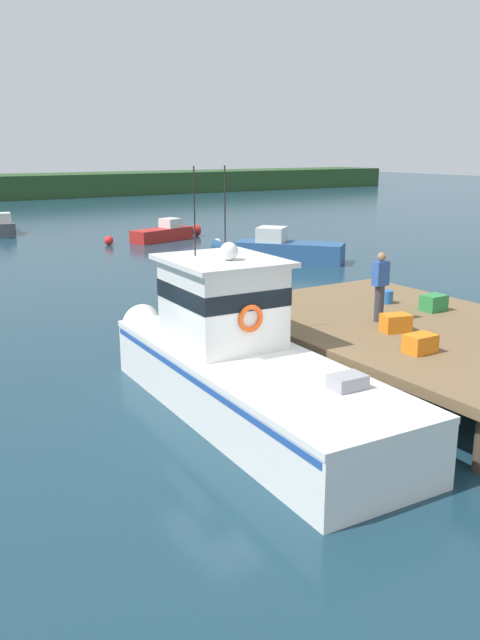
{
  "coord_description": "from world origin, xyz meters",
  "views": [
    {
      "loc": [
        -6.47,
        -10.24,
        5.15
      ],
      "look_at": [
        1.2,
        1.78,
        1.4
      ],
      "focal_mm": 36.87,
      "sensor_mm": 36.0,
      "label": 1
    }
  ],
  "objects_px": {
    "moored_boat_mid_harbor": "(2,226)",
    "mooring_buoy_outer": "(217,243)",
    "moored_boat_outer_mooring": "(280,250)",
    "crate_single_far": "(396,323)",
    "main_fishing_boat": "(238,361)",
    "mooring_buoy_inshore": "(109,241)",
    "moored_boat_near_channel": "(166,233)",
    "crate_single_by_cleat": "(434,303)",
    "crate_stack_near_edge": "(420,343)",
    "deckhand_by_the_boat": "(380,285)",
    "bait_bucket": "(387,297)"
  },
  "relations": [
    {
      "from": "crate_single_far",
      "to": "mooring_buoy_outer",
      "type": "height_order",
      "value": "crate_single_far"
    },
    {
      "from": "crate_single_by_cleat",
      "to": "moored_boat_outer_mooring",
      "type": "relative_size",
      "value": 0.11
    },
    {
      "from": "mooring_buoy_inshore",
      "to": "crate_single_far",
      "type": "bearing_deg",
      "value": -96.48
    },
    {
      "from": "moored_boat_mid_harbor",
      "to": "mooring_buoy_inshore",
      "type": "relative_size",
      "value": 10.33
    },
    {
      "from": "deckhand_by_the_boat",
      "to": "moored_boat_near_channel",
      "type": "distance_m",
      "value": 24.05
    },
    {
      "from": "crate_single_by_cleat",
      "to": "moored_boat_outer_mooring",
      "type": "bearing_deg",
      "value": 68.95
    },
    {
      "from": "main_fishing_boat",
      "to": "crate_stack_near_edge",
      "type": "xyz_separation_m",
      "value": [
        3.03,
        -1.99,
        0.38
      ]
    },
    {
      "from": "moored_boat_mid_harbor",
      "to": "mooring_buoy_inshore",
      "type": "bearing_deg",
      "value": -66.47
    },
    {
      "from": "moored_boat_near_channel",
      "to": "moored_boat_outer_mooring",
      "type": "distance_m",
      "value": 9.48
    },
    {
      "from": "mooring_buoy_inshore",
      "to": "moored_boat_mid_harbor",
      "type": "bearing_deg",
      "value": 113.53
    },
    {
      "from": "crate_stack_near_edge",
      "to": "bait_bucket",
      "type": "relative_size",
      "value": 1.76
    },
    {
      "from": "crate_single_far",
      "to": "moored_boat_outer_mooring",
      "type": "distance_m",
      "value": 16.53
    },
    {
      "from": "moored_boat_mid_harbor",
      "to": "mooring_buoy_inshore",
      "type": "height_order",
      "value": "moored_boat_mid_harbor"
    },
    {
      "from": "crate_stack_near_edge",
      "to": "moored_boat_outer_mooring",
      "type": "bearing_deg",
      "value": 62.84
    },
    {
      "from": "bait_bucket",
      "to": "deckhand_by_the_boat",
      "type": "height_order",
      "value": "deckhand_by_the_boat"
    },
    {
      "from": "main_fishing_boat",
      "to": "crate_single_far",
      "type": "xyz_separation_m",
      "value": [
        3.75,
        -0.62,
        0.39
      ]
    },
    {
      "from": "moored_boat_near_channel",
      "to": "bait_bucket",
      "type": "bearing_deg",
      "value": -101.48
    },
    {
      "from": "deckhand_by_the_boat",
      "to": "moored_boat_near_channel",
      "type": "height_order",
      "value": "deckhand_by_the_boat"
    },
    {
      "from": "bait_bucket",
      "to": "main_fishing_boat",
      "type": "bearing_deg",
      "value": -165.22
    },
    {
      "from": "moored_boat_mid_harbor",
      "to": "mooring_buoy_outer",
      "type": "distance_m",
      "value": 14.86
    },
    {
      "from": "crate_stack_near_edge",
      "to": "mooring_buoy_inshore",
      "type": "bearing_deg",
      "value": 82.27
    },
    {
      "from": "moored_boat_outer_mooring",
      "to": "mooring_buoy_outer",
      "type": "bearing_deg",
      "value": 93.73
    },
    {
      "from": "main_fishing_boat",
      "to": "moored_boat_mid_harbor",
      "type": "bearing_deg",
      "value": 84.95
    },
    {
      "from": "main_fishing_boat",
      "to": "crate_single_far",
      "type": "distance_m",
      "value": 3.82
    },
    {
      "from": "moored_boat_mid_harbor",
      "to": "moored_boat_near_channel",
      "type": "bearing_deg",
      "value": -48.85
    },
    {
      "from": "crate_stack_near_edge",
      "to": "moored_boat_near_channel",
      "type": "height_order",
      "value": "crate_stack_near_edge"
    },
    {
      "from": "crate_single_by_cleat",
      "to": "moored_boat_near_channel",
      "type": "distance_m",
      "value": 23.6
    },
    {
      "from": "crate_single_far",
      "to": "deckhand_by_the_boat",
      "type": "relative_size",
      "value": 0.37
    },
    {
      "from": "mooring_buoy_inshore",
      "to": "moored_boat_near_channel",
      "type": "bearing_deg",
      "value": 2.4
    },
    {
      "from": "main_fishing_boat",
      "to": "deckhand_by_the_boat",
      "type": "bearing_deg",
      "value": 3.29
    },
    {
      "from": "crate_stack_near_edge",
      "to": "crate_single_by_cleat",
      "type": "bearing_deg",
      "value": 37.51
    },
    {
      "from": "moored_boat_near_channel",
      "to": "moored_boat_outer_mooring",
      "type": "relative_size",
      "value": 0.88
    },
    {
      "from": "bait_bucket",
      "to": "crate_single_by_cleat",
      "type": "bearing_deg",
      "value": -71.62
    },
    {
      "from": "moored_boat_outer_mooring",
      "to": "deckhand_by_the_boat",
      "type": "bearing_deg",
      "value": -117.53
    },
    {
      "from": "main_fishing_boat",
      "to": "moored_boat_mid_harbor",
      "type": "distance_m",
      "value": 31.87
    },
    {
      "from": "deckhand_by_the_boat",
      "to": "main_fishing_boat",
      "type": "bearing_deg",
      "value": -176.71
    },
    {
      "from": "main_fishing_boat",
      "to": "crate_single_by_cleat",
      "type": "height_order",
      "value": "main_fishing_boat"
    },
    {
      "from": "mooring_buoy_outer",
      "to": "moored_boat_near_channel",
      "type": "bearing_deg",
      "value": 102.3
    },
    {
      "from": "bait_bucket",
      "to": "moored_boat_outer_mooring",
      "type": "height_order",
      "value": "moored_boat_outer_mooring"
    },
    {
      "from": "deckhand_by_the_boat",
      "to": "mooring_buoy_outer",
      "type": "distance_m",
      "value": 20.35
    },
    {
      "from": "moored_boat_mid_harbor",
      "to": "crate_stack_near_edge",
      "type": "bearing_deg",
      "value": -89.61
    },
    {
      "from": "moored_boat_mid_harbor",
      "to": "moored_boat_outer_mooring",
      "type": "bearing_deg",
      "value": -64.37
    },
    {
      "from": "crate_single_far",
      "to": "moored_boat_near_channel",
      "type": "height_order",
      "value": "crate_single_far"
    },
    {
      "from": "moored_boat_near_channel",
      "to": "moored_boat_mid_harbor",
      "type": "height_order",
      "value": "moored_boat_mid_harbor"
    },
    {
      "from": "moored_boat_outer_mooring",
      "to": "crate_single_by_cleat",
      "type": "bearing_deg",
      "value": -111.05
    },
    {
      "from": "moored_boat_outer_mooring",
      "to": "mooring_buoy_inshore",
      "type": "height_order",
      "value": "moored_boat_outer_mooring"
    },
    {
      "from": "moored_boat_mid_harbor",
      "to": "mooring_buoy_outer",
      "type": "xyz_separation_m",
      "value": [
        8.13,
        -12.44,
        -0.2
      ]
    },
    {
      "from": "moored_boat_outer_mooring",
      "to": "mooring_buoy_inshore",
      "type": "distance_m",
      "value": 10.43
    },
    {
      "from": "crate_stack_near_edge",
      "to": "crate_single_far",
      "type": "height_order",
      "value": "crate_single_far"
    },
    {
      "from": "main_fishing_boat",
      "to": "mooring_buoy_outer",
      "type": "height_order",
      "value": "main_fishing_boat"
    }
  ]
}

